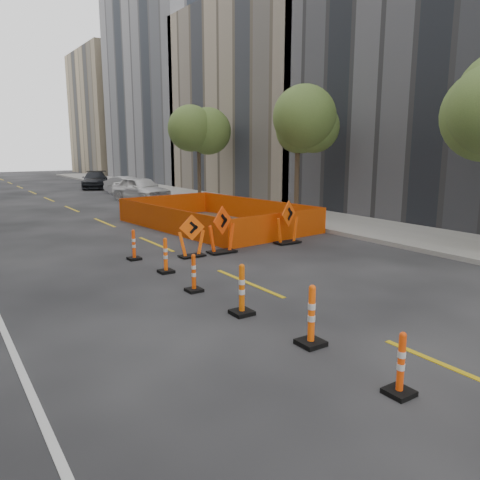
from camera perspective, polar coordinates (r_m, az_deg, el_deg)
ground_plane at (r=9.47m, az=15.11°, el=-10.83°), size 140.00×140.00×0.00m
sidewalk_right at (r=23.91m, az=7.94°, el=2.91°), size 4.00×90.00×0.15m
bld_right_c at (r=38.01m, az=5.43°, el=16.48°), size 12.00×16.00×14.00m
bld_right_d at (r=52.07m, az=-6.52°, el=18.35°), size 12.00×18.00×20.00m
bld_right_e at (r=68.69m, az=-13.74°, el=14.69°), size 12.00×14.00×16.00m
tree_r_b at (r=23.30m, az=7.10°, el=13.69°), size 2.80×2.80×5.95m
tree_r_c at (r=31.57m, az=-5.09°, el=13.07°), size 2.80×2.80×5.95m
channelizer_2 at (r=7.23m, az=19.04°, el=-14.06°), size 0.38×0.38×0.96m
channelizer_3 at (r=8.50m, az=8.71°, el=-9.06°), size 0.44×0.44×1.13m
channelizer_4 at (r=9.90m, az=0.22°, el=-6.04°), size 0.44×0.44×1.11m
channelizer_5 at (r=11.53m, az=-5.66°, el=-4.00°), size 0.37×0.37×0.95m
channelizer_6 at (r=13.33m, az=-9.07°, el=-1.86°), size 0.40×0.40×1.01m
channelizer_7 at (r=15.07m, az=-12.82°, el=-0.56°), size 0.38×0.38×0.97m
chevron_sign_left at (r=15.12m, az=-5.92°, el=0.51°), size 1.02×0.74×1.39m
chevron_sign_center at (r=15.60m, az=-2.25°, el=1.26°), size 1.22×0.98×1.59m
chevron_sign_right at (r=17.22m, az=5.83°, el=2.17°), size 1.23×0.98×1.60m
safety_fence at (r=21.00m, az=-3.15°, el=3.12°), size 5.86×9.02×1.07m
parked_car_near at (r=31.44m, az=-11.99°, el=6.11°), size 2.87×5.10×1.64m
parked_car_mid at (r=36.46m, az=-13.58°, el=6.48°), size 2.63×4.28×1.33m
parked_car_far at (r=42.57m, az=-17.25°, el=7.01°), size 3.58×5.39×1.45m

